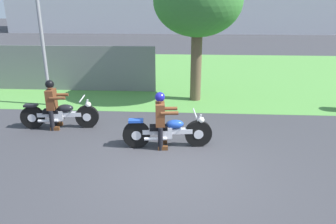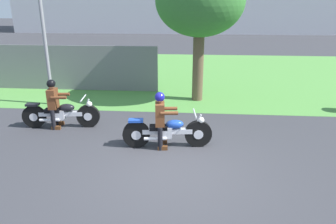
{
  "view_description": "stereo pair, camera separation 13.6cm",
  "coord_description": "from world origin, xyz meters",
  "px_view_note": "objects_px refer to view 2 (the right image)",
  "views": [
    {
      "loc": [
        0.24,
        -6.13,
        3.47
      ],
      "look_at": [
        -0.23,
        1.38,
        0.85
      ],
      "focal_mm": 34.25,
      "sensor_mm": 36.0,
      "label": 1
    },
    {
      "loc": [
        0.38,
        -6.12,
        3.47
      ],
      "look_at": [
        -0.23,
        1.38,
        0.85
      ],
      "focal_mm": 34.25,
      "sensor_mm": 36.0,
      "label": 2
    }
  ],
  "objects_px": {
    "rider_follow": "(54,100)",
    "tree_roadside": "(200,2)",
    "motorcycle_lead": "(168,132)",
    "streetlight_pole": "(44,7)",
    "motorcycle_follow": "(61,114)",
    "rider_lead": "(161,116)"
  },
  "relations": [
    {
      "from": "motorcycle_follow",
      "to": "streetlight_pole",
      "type": "height_order",
      "value": "streetlight_pole"
    },
    {
      "from": "motorcycle_lead",
      "to": "rider_follow",
      "type": "height_order",
      "value": "rider_follow"
    },
    {
      "from": "motorcycle_follow",
      "to": "motorcycle_lead",
      "type": "bearing_deg",
      "value": -24.84
    },
    {
      "from": "motorcycle_lead",
      "to": "rider_lead",
      "type": "height_order",
      "value": "rider_lead"
    },
    {
      "from": "rider_follow",
      "to": "streetlight_pole",
      "type": "distance_m",
      "value": 3.37
    },
    {
      "from": "motorcycle_follow",
      "to": "rider_follow",
      "type": "height_order",
      "value": "rider_follow"
    },
    {
      "from": "rider_follow",
      "to": "streetlight_pole",
      "type": "height_order",
      "value": "streetlight_pole"
    },
    {
      "from": "streetlight_pole",
      "to": "rider_lead",
      "type": "bearing_deg",
      "value": -38.0
    },
    {
      "from": "tree_roadside",
      "to": "streetlight_pole",
      "type": "bearing_deg",
      "value": -169.09
    },
    {
      "from": "rider_follow",
      "to": "tree_roadside",
      "type": "bearing_deg",
      "value": 30.84
    },
    {
      "from": "motorcycle_lead",
      "to": "tree_roadside",
      "type": "height_order",
      "value": "tree_roadside"
    },
    {
      "from": "tree_roadside",
      "to": "motorcycle_lead",
      "type": "bearing_deg",
      "value": -100.41
    },
    {
      "from": "motorcycle_lead",
      "to": "streetlight_pole",
      "type": "xyz_separation_m",
      "value": [
        -4.23,
        3.16,
        2.88
      ]
    },
    {
      "from": "motorcycle_follow",
      "to": "tree_roadside",
      "type": "relative_size",
      "value": 0.47
    },
    {
      "from": "rider_follow",
      "to": "tree_roadside",
      "type": "distance_m",
      "value": 5.73
    },
    {
      "from": "rider_follow",
      "to": "tree_roadside",
      "type": "xyz_separation_m",
      "value": [
        4.07,
        3.07,
        2.62
      ]
    },
    {
      "from": "rider_lead",
      "to": "streetlight_pole",
      "type": "distance_m",
      "value": 5.71
    },
    {
      "from": "motorcycle_follow",
      "to": "tree_roadside",
      "type": "bearing_deg",
      "value": 31.86
    },
    {
      "from": "motorcycle_follow",
      "to": "streetlight_pole",
      "type": "relative_size",
      "value": 0.42
    },
    {
      "from": "rider_follow",
      "to": "tree_roadside",
      "type": "relative_size",
      "value": 0.3
    },
    {
      "from": "tree_roadside",
      "to": "rider_follow",
      "type": "bearing_deg",
      "value": -143.03
    },
    {
      "from": "rider_follow",
      "to": "motorcycle_follow",
      "type": "bearing_deg",
      "value": -0.8
    }
  ]
}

